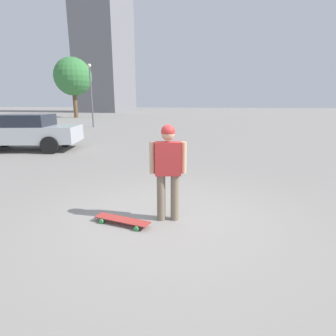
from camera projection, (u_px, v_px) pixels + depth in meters
ground_plane at (168, 219)px, 4.48m from camera, size 220.00×220.00×0.00m
person at (168, 166)px, 4.25m from camera, size 0.29×0.59×1.61m
skateboard at (122, 220)px, 4.28m from camera, size 0.41×0.99×0.09m
car_parked_near at (24, 132)px, 10.89m from camera, size 2.91×4.73×1.48m
building_block_distant at (104, 21)px, 54.89m from camera, size 13.58×8.77×37.19m
tree_distant at (73, 77)px, 34.43m from camera, size 4.87×4.87×7.74m
lamp_post at (91, 90)px, 20.85m from camera, size 0.28×0.28×4.91m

